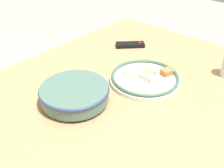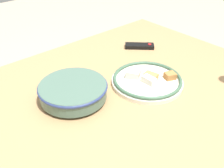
# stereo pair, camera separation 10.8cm
# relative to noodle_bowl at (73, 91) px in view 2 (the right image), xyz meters

# --- Properties ---
(dining_table) EXTENTS (1.49, 1.05, 0.71)m
(dining_table) POSITION_rel_noodle_bowl_xyz_m (0.14, -0.07, -0.11)
(dining_table) COLOR tan
(dining_table) RESTS_ON ground_plane
(noodle_bowl) EXTENTS (0.27, 0.27, 0.07)m
(noodle_bowl) POSITION_rel_noodle_bowl_xyz_m (0.00, 0.00, 0.00)
(noodle_bowl) COLOR #4C6B5B
(noodle_bowl) RESTS_ON dining_table
(food_plate) EXTENTS (0.31, 0.31, 0.05)m
(food_plate) POSITION_rel_noodle_bowl_xyz_m (0.31, -0.12, -0.02)
(food_plate) COLOR silver
(food_plate) RESTS_ON dining_table
(tv_remote) EXTENTS (0.15, 0.15, 0.02)m
(tv_remote) POSITION_rel_noodle_bowl_xyz_m (0.54, 0.15, -0.03)
(tv_remote) COLOR black
(tv_remote) RESTS_ON dining_table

